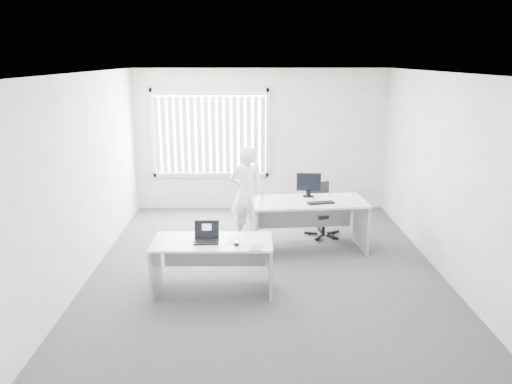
{
  "coord_description": "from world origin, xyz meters",
  "views": [
    {
      "loc": [
        -0.24,
        -6.84,
        2.99
      ],
      "look_at": [
        -0.14,
        0.15,
        1.1
      ],
      "focal_mm": 35.0,
      "sensor_mm": 36.0,
      "label": 1
    }
  ],
  "objects_px": {
    "laptop": "(206,233)",
    "monitor": "(309,185)",
    "desk_far": "(309,214)",
    "desk_near": "(213,255)",
    "office_chair": "(322,219)",
    "person": "(247,194)"
  },
  "relations": [
    {
      "from": "monitor",
      "to": "office_chair",
      "type": "bearing_deg",
      "value": 59.17
    },
    {
      "from": "desk_far",
      "to": "office_chair",
      "type": "bearing_deg",
      "value": 58.97
    },
    {
      "from": "office_chair",
      "to": "person",
      "type": "distance_m",
      "value": 1.42
    },
    {
      "from": "office_chair",
      "to": "laptop",
      "type": "xyz_separation_m",
      "value": [
        -1.82,
        -2.18,
        0.54
      ]
    },
    {
      "from": "person",
      "to": "laptop",
      "type": "height_order",
      "value": "person"
    },
    {
      "from": "desk_far",
      "to": "monitor",
      "type": "height_order",
      "value": "monitor"
    },
    {
      "from": "desk_near",
      "to": "office_chair",
      "type": "xyz_separation_m",
      "value": [
        1.74,
        2.13,
        -0.22
      ]
    },
    {
      "from": "person",
      "to": "monitor",
      "type": "xyz_separation_m",
      "value": [
        0.99,
        -0.16,
        0.19
      ]
    },
    {
      "from": "desk_near",
      "to": "laptop",
      "type": "distance_m",
      "value": 0.33
    },
    {
      "from": "desk_near",
      "to": "monitor",
      "type": "relative_size",
      "value": 3.96
    },
    {
      "from": "desk_far",
      "to": "monitor",
      "type": "xyz_separation_m",
      "value": [
        0.02,
        0.24,
        0.42
      ]
    },
    {
      "from": "office_chair",
      "to": "desk_far",
      "type": "bearing_deg",
      "value": -140.1
    },
    {
      "from": "desk_near",
      "to": "desk_far",
      "type": "relative_size",
      "value": 0.84
    },
    {
      "from": "laptop",
      "to": "monitor",
      "type": "xyz_separation_m",
      "value": [
        1.51,
        1.76,
        0.18
      ]
    },
    {
      "from": "desk_near",
      "to": "person",
      "type": "distance_m",
      "value": 1.95
    },
    {
      "from": "person",
      "to": "monitor",
      "type": "relative_size",
      "value": 4.16
    },
    {
      "from": "desk_far",
      "to": "laptop",
      "type": "height_order",
      "value": "laptop"
    },
    {
      "from": "laptop",
      "to": "monitor",
      "type": "relative_size",
      "value": 0.81
    },
    {
      "from": "desk_far",
      "to": "office_chair",
      "type": "distance_m",
      "value": 0.79
    },
    {
      "from": "monitor",
      "to": "desk_far",
      "type": "bearing_deg",
      "value": -89.27
    },
    {
      "from": "desk_near",
      "to": "desk_far",
      "type": "xyz_separation_m",
      "value": [
        1.42,
        1.47,
        0.08
      ]
    },
    {
      "from": "desk_far",
      "to": "laptop",
      "type": "bearing_deg",
      "value": -139.32
    }
  ]
}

